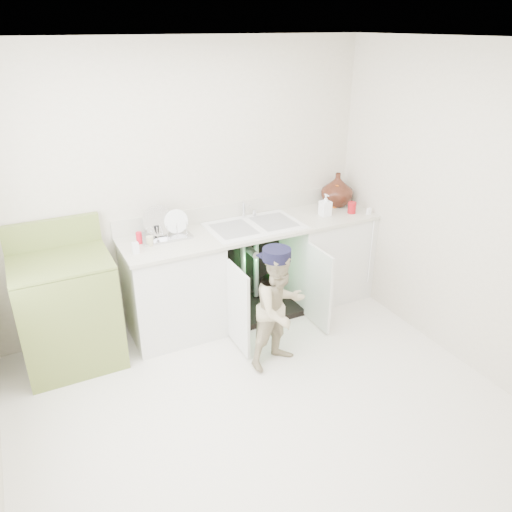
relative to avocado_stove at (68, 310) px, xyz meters
The scene contains 5 objects.
ground 1.71m from the avocado_stove, 46.00° to the right, with size 3.50×3.50×0.00m, color beige.
room_shell 1.81m from the avocado_stove, 46.00° to the right, with size 6.00×5.50×1.26m.
counter_run 1.72m from the avocado_stove, ahead, with size 2.44×1.02×1.23m.
avocado_stove is the anchor object (origin of this frame).
repair_worker 1.71m from the avocado_stove, 27.91° to the right, with size 0.57×0.73×1.04m.
Camera 1 is at (-1.34, -2.59, 2.58)m, focal length 35.00 mm.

